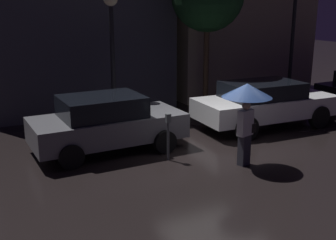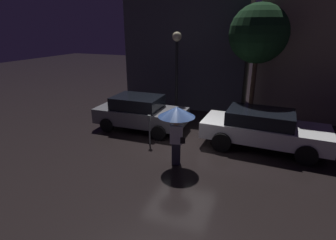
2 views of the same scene
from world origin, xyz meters
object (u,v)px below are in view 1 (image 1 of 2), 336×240
object	(u,v)px
parked_car_grey	(107,122)
parking_meter	(168,132)
street_lamp_far	(294,20)
parked_car_white	(265,103)
street_lamp_near	(112,32)
pedestrian_with_umbrella	(247,98)

from	to	relation	value
parked_car_grey	parking_meter	bearing A→B (deg)	-53.03
street_lamp_far	parked_car_white	bearing A→B (deg)	-143.13
street_lamp_near	street_lamp_far	bearing A→B (deg)	1.32
pedestrian_with_umbrella	street_lamp_far	size ratio (longest dim) A/B	0.43
parking_meter	street_lamp_near	world-z (taller)	street_lamp_near
parked_car_white	street_lamp_near	bearing A→B (deg)	154.99
pedestrian_with_umbrella	street_lamp_near	size ratio (longest dim) A/B	0.48
parked_car_white	street_lamp_far	bearing A→B (deg)	39.05
parked_car_grey	parked_car_white	world-z (taller)	parked_car_grey
parking_meter	street_lamp_far	size ratio (longest dim) A/B	0.26
pedestrian_with_umbrella	street_lamp_far	distance (m)	7.60
parked_car_grey	street_lamp_near	distance (m)	3.19
parked_car_grey	street_lamp_far	xyz separation A→B (m)	(8.32, 2.26, 2.44)
pedestrian_with_umbrella	street_lamp_near	world-z (taller)	street_lamp_near
pedestrian_with_umbrella	street_lamp_near	distance (m)	5.07
pedestrian_with_umbrella	parking_meter	world-z (taller)	pedestrian_with_umbrella
parked_car_white	parking_meter	bearing A→B (deg)	-159.91
parking_meter	street_lamp_far	distance (m)	8.45
parked_car_grey	street_lamp_near	xyz separation A→B (m)	(0.96, 2.09, 2.21)
parked_car_white	street_lamp_near	world-z (taller)	street_lamp_near
pedestrian_with_umbrella	street_lamp_near	xyz separation A→B (m)	(-1.65, 4.60, 1.32)
street_lamp_far	pedestrian_with_umbrella	bearing A→B (deg)	-140.11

